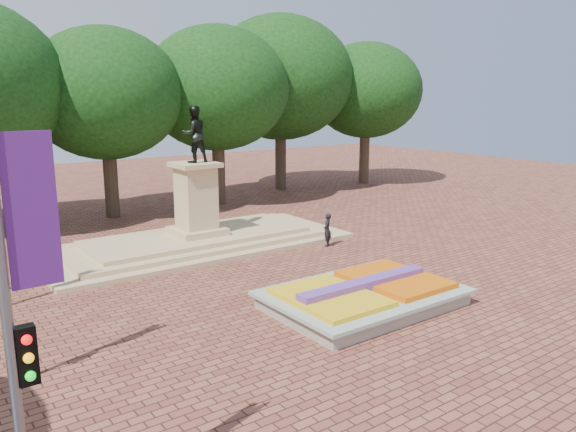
{
  "coord_description": "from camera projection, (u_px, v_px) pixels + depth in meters",
  "views": [
    {
      "loc": [
        -11.34,
        -14.76,
        6.88
      ],
      "look_at": [
        1.33,
        2.71,
        2.2
      ],
      "focal_mm": 35.0,
      "sensor_mm": 36.0,
      "label": 1
    }
  ],
  "objects": [
    {
      "name": "ground",
      "position": [
        303.0,
        295.0,
        19.64
      ],
      "size": [
        90.0,
        90.0,
        0.0
      ],
      "primitive_type": "plane",
      "color": "brown",
      "rests_on": "ground"
    },
    {
      "name": "monument",
      "position": [
        197.0,
        228.0,
        25.78
      ],
      "size": [
        14.0,
        6.0,
        6.4
      ],
      "color": "tan",
      "rests_on": "ground"
    },
    {
      "name": "tree_row_back",
      "position": [
        153.0,
        98.0,
        33.81
      ],
      "size": [
        44.8,
        8.8,
        10.43
      ],
      "color": "#38291E",
      "rests_on": "ground"
    },
    {
      "name": "pedestrian",
      "position": [
        327.0,
        230.0,
        25.82
      ],
      "size": [
        0.66,
        0.66,
        1.55
      ],
      "primitive_type": "imported",
      "rotation": [
        0.0,
        0.0,
        3.9
      ],
      "color": "black",
      "rests_on": "ground"
    },
    {
      "name": "flower_bed",
      "position": [
        364.0,
        295.0,
        18.57
      ],
      "size": [
        6.3,
        4.3,
        0.91
      ],
      "color": "gray",
      "rests_on": "ground"
    }
  ]
}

